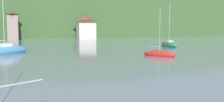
{
  "coord_description": "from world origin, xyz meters",
  "views": [
    {
      "loc": [
        -9.44,
        8.5,
        4.26
      ],
      "look_at": [
        0.0,
        35.37,
        1.6
      ],
      "focal_mm": 40.29,
      "sensor_mm": 36.0,
      "label": 1
    }
  ],
  "objects_px": {
    "sailboat_far_1": "(5,51)",
    "sailboat_mid_8": "(159,54)",
    "shore_building_westcentral": "(13,26)",
    "shore_building_central": "(86,27)",
    "sailboat_far_2": "(169,45)"
  },
  "relations": [
    {
      "from": "sailboat_far_1",
      "to": "sailboat_mid_8",
      "type": "relative_size",
      "value": 1.53
    },
    {
      "from": "shore_building_westcentral",
      "to": "sailboat_far_1",
      "type": "bearing_deg",
      "value": -89.5
    },
    {
      "from": "sailboat_mid_8",
      "to": "sailboat_far_1",
      "type": "bearing_deg",
      "value": -155.04
    },
    {
      "from": "shore_building_central",
      "to": "sailboat_far_2",
      "type": "height_order",
      "value": "sailboat_far_2"
    },
    {
      "from": "shore_building_westcentral",
      "to": "sailboat_far_2",
      "type": "relative_size",
      "value": 0.99
    },
    {
      "from": "sailboat_far_2",
      "to": "sailboat_mid_8",
      "type": "height_order",
      "value": "sailboat_far_2"
    },
    {
      "from": "sailboat_far_2",
      "to": "sailboat_mid_8",
      "type": "relative_size",
      "value": 1.34
    },
    {
      "from": "shore_building_central",
      "to": "sailboat_far_1",
      "type": "relative_size",
      "value": 0.78
    },
    {
      "from": "shore_building_westcentral",
      "to": "shore_building_central",
      "type": "relative_size",
      "value": 1.12
    },
    {
      "from": "shore_building_westcentral",
      "to": "sailboat_mid_8",
      "type": "xyz_separation_m",
      "value": [
        22.54,
        -60.46,
        -4.59
      ]
    },
    {
      "from": "sailboat_far_2",
      "to": "sailboat_mid_8",
      "type": "bearing_deg",
      "value": -31.6
    },
    {
      "from": "shore_building_westcentral",
      "to": "shore_building_central",
      "type": "xyz_separation_m",
      "value": [
        25.81,
        0.1,
        -0.54
      ]
    },
    {
      "from": "shore_building_central",
      "to": "sailboat_far_2",
      "type": "xyz_separation_m",
      "value": [
        8.1,
        -45.09,
        -3.9
      ]
    },
    {
      "from": "shore_building_central",
      "to": "sailboat_mid_8",
      "type": "relative_size",
      "value": 1.19
    },
    {
      "from": "shore_building_westcentral",
      "to": "shore_building_central",
      "type": "bearing_deg",
      "value": 0.23
    }
  ]
}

